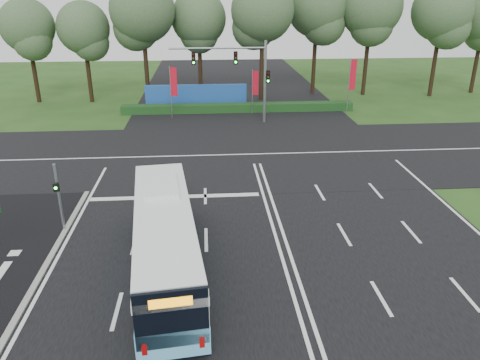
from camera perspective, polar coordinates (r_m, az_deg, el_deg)
name	(u,v)px	position (r m, az deg, el deg)	size (l,w,h in m)	color
ground	(276,238)	(22.39, 4.39, -7.04)	(120.00, 120.00, 0.00)	#224617
road_main	(276,237)	(22.38, 4.39, -6.99)	(20.00, 120.00, 0.04)	black
road_cross	(251,154)	(33.27, 1.35, 3.14)	(120.00, 14.00, 0.05)	black
kerb_strip	(36,283)	(20.76, -23.58, -11.43)	(0.25, 18.00, 0.12)	gray
city_bus	(165,240)	(19.17, -9.15, -7.27)	(3.48, 11.08, 3.13)	#67C1EF
pedestrian_signal	(59,196)	(23.69, -21.25, -1.78)	(0.31, 0.42, 3.45)	gray
banner_flag_left	(173,85)	(42.48, -8.18, 11.40)	(0.65, 0.32, 4.72)	gray
banner_flag_mid	(255,85)	(43.92, 1.80, 11.46)	(0.59, 0.23, 4.11)	gray
banner_flag_right	(352,79)	(44.75, 13.45, 11.93)	(0.72, 0.32, 5.17)	gray
traffic_light_gantry	(244,69)	(40.41, 0.50, 13.36)	(8.41, 0.28, 7.00)	gray
hedge	(238,108)	(45.13, -0.22, 8.79)	(22.00, 1.20, 0.80)	#153A15
blue_hoarding	(196,96)	(47.31, -5.36, 10.20)	(10.00, 0.30, 2.20)	#1E52A6
eucalyptus_row	(279,13)	(50.68, 4.81, 19.60)	(52.85, 9.47, 12.52)	black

